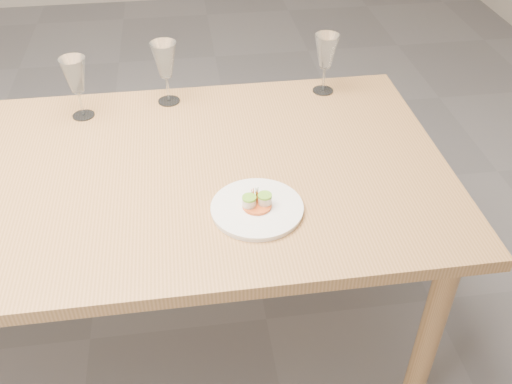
{
  "coord_description": "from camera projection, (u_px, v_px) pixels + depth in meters",
  "views": [
    {
      "loc": [
        0.43,
        -1.39,
        1.76
      ],
      "look_at": [
        0.6,
        -0.21,
        0.8
      ],
      "focal_mm": 40.0,
      "sensor_mm": 36.0,
      "label": 1
    }
  ],
  "objects": [
    {
      "name": "wine_glass_3",
      "position": [
        165.0,
        61.0,
        1.92
      ],
      "size": [
        0.09,
        0.09,
        0.22
      ],
      "color": "white",
      "rests_on": "dining_table"
    },
    {
      "name": "dinner_plate",
      "position": [
        257.0,
        208.0,
        1.54
      ],
      "size": [
        0.25,
        0.25,
        0.07
      ],
      "rotation": [
        0.0,
        0.0,
        0.03
      ],
      "color": "white",
      "rests_on": "dining_table"
    },
    {
      "name": "wine_glass_2",
      "position": [
        75.0,
        76.0,
        1.84
      ],
      "size": [
        0.08,
        0.08,
        0.21
      ],
      "color": "white",
      "rests_on": "dining_table"
    },
    {
      "name": "wine_glass_4",
      "position": [
        326.0,
        53.0,
        1.98
      ],
      "size": [
        0.09,
        0.09,
        0.21
      ],
      "color": "white",
      "rests_on": "dining_table"
    },
    {
      "name": "ground",
      "position": [
        90.0,
        339.0,
        2.13
      ],
      "size": [
        7.0,
        7.0,
        0.0
      ],
      "primitive_type": "plane",
      "color": "slate",
      "rests_on": "ground"
    },
    {
      "name": "dining_table",
      "position": [
        49.0,
        198.0,
        1.7
      ],
      "size": [
        2.4,
        1.0,
        0.75
      ],
      "color": "tan",
      "rests_on": "ground"
    }
  ]
}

